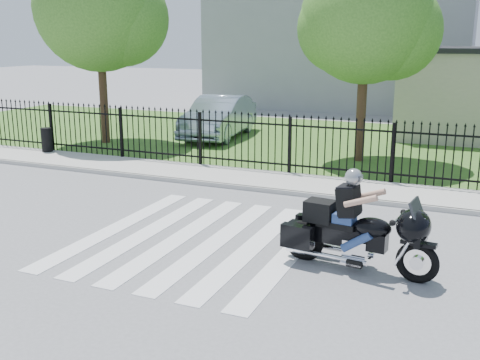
% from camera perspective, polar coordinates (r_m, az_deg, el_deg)
% --- Properties ---
extents(ground, '(120.00, 120.00, 0.00)m').
position_cam_1_polar(ground, '(11.73, -4.23, -6.03)').
color(ground, slate).
rests_on(ground, ground).
extents(crosswalk, '(5.00, 5.50, 0.01)m').
position_cam_1_polar(crosswalk, '(11.73, -4.23, -6.00)').
color(crosswalk, silver).
rests_on(crosswalk, ground).
extents(sidewalk, '(40.00, 2.00, 0.12)m').
position_cam_1_polar(sidewalk, '(16.12, 3.90, -0.17)').
color(sidewalk, '#ADAAA3').
rests_on(sidewalk, ground).
extents(curb, '(40.00, 0.12, 0.12)m').
position_cam_1_polar(curb, '(15.21, 2.65, -1.03)').
color(curb, '#ADAAA3').
rests_on(curb, ground).
extents(grass_strip, '(40.00, 12.00, 0.02)m').
position_cam_1_polar(grass_strip, '(22.72, 9.74, 3.73)').
color(grass_strip, '#315D20').
rests_on(grass_strip, ground).
extents(iron_fence, '(26.00, 0.04, 1.80)m').
position_cam_1_polar(iron_fence, '(16.86, 5.07, 3.38)').
color(iron_fence, black).
rests_on(iron_fence, ground).
extents(tree_left, '(4.80, 4.80, 7.58)m').
position_cam_1_polar(tree_left, '(22.80, -14.20, 16.59)').
color(tree_left, '#382316').
rests_on(tree_left, ground).
extents(tree_mid, '(4.20, 4.20, 6.78)m').
position_cam_1_polar(tree_mid, '(19.12, 12.68, 15.70)').
color(tree_mid, '#382316').
rests_on(tree_mid, ground).
extents(building_tall, '(15.00, 10.00, 12.00)m').
position_cam_1_polar(building_tall, '(36.72, 10.75, 16.97)').
color(building_tall, gray).
rests_on(building_tall, ground).
extents(motorcycle_rider, '(2.85, 1.13, 1.89)m').
position_cam_1_polar(motorcycle_rider, '(10.21, 11.51, -4.80)').
color(motorcycle_rider, black).
rests_on(motorcycle_rider, ground).
extents(parked_car, '(2.35, 5.38, 1.72)m').
position_cam_1_polar(parked_car, '(23.57, -2.13, 6.44)').
color(parked_car, '#8EA1B3').
rests_on(parked_car, grass_strip).
extents(litter_bin, '(0.39, 0.39, 0.85)m').
position_cam_1_polar(litter_bin, '(21.20, -19.04, 3.89)').
color(litter_bin, black).
rests_on(litter_bin, sidewalk).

